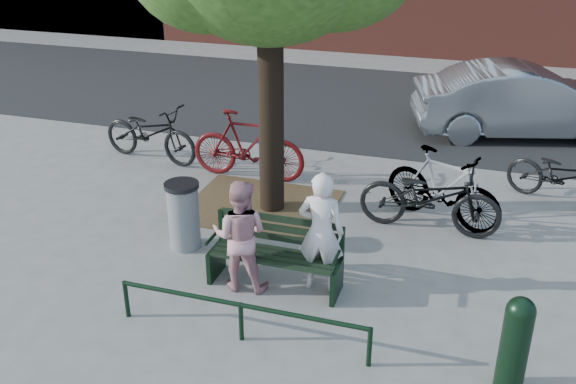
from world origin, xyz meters
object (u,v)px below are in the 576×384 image
(park_bench, at_px, (277,251))
(bollard, at_px, (515,341))
(person_right, at_px, (240,235))
(parked_car, at_px, (525,101))
(litter_bin, at_px, (184,215))
(bicycle_c, at_px, (430,197))
(person_left, at_px, (321,232))

(park_bench, distance_m, bollard, 3.19)
(person_right, bearing_deg, parked_car, -122.39)
(litter_bin, bearing_deg, bicycle_c, 25.62)
(park_bench, relative_size, litter_bin, 1.70)
(person_left, relative_size, person_right, 1.08)
(bollard, bearing_deg, park_bench, 158.39)
(bollard, height_order, bicycle_c, bicycle_c)
(litter_bin, distance_m, bicycle_c, 3.70)
(person_right, height_order, bicycle_c, person_right)
(person_right, relative_size, bicycle_c, 0.71)
(litter_bin, distance_m, parked_car, 8.15)
(bollard, bearing_deg, parked_car, 88.78)
(person_left, xyz_separation_m, bicycle_c, (1.16, 2.05, -0.26))
(person_right, bearing_deg, bollard, 157.59)
(parked_car, bearing_deg, park_bench, 140.83)
(person_left, distance_m, person_right, 1.04)
(park_bench, xyz_separation_m, person_right, (-0.42, -0.22, 0.28))
(bollard, xyz_separation_m, bicycle_c, (-1.22, 3.30, -0.03))
(park_bench, bearing_deg, person_left, 7.02)
(park_bench, height_order, bollard, bollard)
(person_left, bearing_deg, litter_bin, -13.73)
(parked_car, bearing_deg, litter_bin, 128.99)
(park_bench, bearing_deg, parked_car, 66.29)
(park_bench, relative_size, parked_car, 0.38)
(litter_bin, height_order, bicycle_c, bicycle_c)
(bicycle_c, distance_m, parked_car, 5.23)
(person_right, distance_m, bollard, 3.52)
(park_bench, xyz_separation_m, parked_car, (3.14, 7.15, 0.28))
(person_left, xyz_separation_m, person_right, (-0.99, -0.29, -0.06))
(person_right, distance_m, litter_bin, 1.41)
(park_bench, distance_m, litter_bin, 1.68)
(park_bench, height_order, litter_bin, litter_bin)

